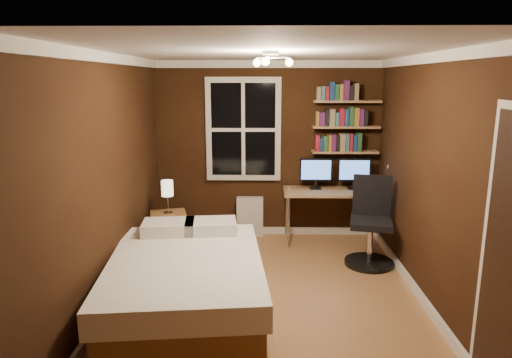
{
  "coord_description": "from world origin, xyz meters",
  "views": [
    {
      "loc": [
        -0.06,
        -4.38,
        2.25
      ],
      "look_at": [
        -0.14,
        0.45,
        1.19
      ],
      "focal_mm": 32.0,
      "sensor_mm": 36.0,
      "label": 1
    }
  ],
  "objects_px": {
    "desk": "(339,194)",
    "monitor_right": "(354,174)",
    "desk_lamp": "(389,176)",
    "bedside_lamp": "(168,197)",
    "monitor_left": "(316,174)",
    "nightstand": "(169,234)",
    "bed": "(186,282)",
    "radiator": "(250,217)",
    "office_chair": "(370,230)"
  },
  "relations": [
    {
      "from": "desk",
      "to": "monitor_right",
      "type": "distance_m",
      "value": 0.35
    },
    {
      "from": "desk_lamp",
      "to": "bedside_lamp",
      "type": "bearing_deg",
      "value": -170.91
    },
    {
      "from": "monitor_left",
      "to": "desk",
      "type": "bearing_deg",
      "value": -13.32
    },
    {
      "from": "nightstand",
      "to": "desk",
      "type": "relative_size",
      "value": 0.36
    },
    {
      "from": "nightstand",
      "to": "desk_lamp",
      "type": "relative_size",
      "value": 1.27
    },
    {
      "from": "nightstand",
      "to": "monitor_left",
      "type": "xyz_separation_m",
      "value": [
        1.95,
        0.64,
        0.68
      ]
    },
    {
      "from": "desk_lamp",
      "to": "bed",
      "type": "bearing_deg",
      "value": -142.1
    },
    {
      "from": "radiator",
      "to": "monitor_left",
      "type": "relative_size",
      "value": 1.25
    },
    {
      "from": "radiator",
      "to": "desk_lamp",
      "type": "xyz_separation_m",
      "value": [
        1.9,
        -0.3,
        0.67
      ]
    },
    {
      "from": "radiator",
      "to": "nightstand",
      "type": "bearing_deg",
      "value": -143.08
    },
    {
      "from": "bedside_lamp",
      "to": "desk",
      "type": "bearing_deg",
      "value": 13.94
    },
    {
      "from": "monitor_left",
      "to": "monitor_right",
      "type": "xyz_separation_m",
      "value": [
        0.53,
        0.0,
        0.0
      ]
    },
    {
      "from": "desk_lamp",
      "to": "office_chair",
      "type": "xyz_separation_m",
      "value": [
        -0.38,
        -0.7,
        -0.53
      ]
    },
    {
      "from": "bed",
      "to": "monitor_left",
      "type": "bearing_deg",
      "value": 48.7
    },
    {
      "from": "bed",
      "to": "radiator",
      "type": "relative_size",
      "value": 3.76
    },
    {
      "from": "radiator",
      "to": "monitor_left",
      "type": "xyz_separation_m",
      "value": [
        0.93,
        -0.13,
        0.67
      ]
    },
    {
      "from": "bedside_lamp",
      "to": "desk_lamp",
      "type": "height_order",
      "value": "desk_lamp"
    },
    {
      "from": "radiator",
      "to": "monitor_right",
      "type": "bearing_deg",
      "value": -4.96
    },
    {
      "from": "nightstand",
      "to": "office_chair",
      "type": "relative_size",
      "value": 0.51
    },
    {
      "from": "desk",
      "to": "desk_lamp",
      "type": "height_order",
      "value": "desk_lamp"
    },
    {
      "from": "desk",
      "to": "desk_lamp",
      "type": "bearing_deg",
      "value": -8.62
    },
    {
      "from": "bed",
      "to": "bedside_lamp",
      "type": "relative_size",
      "value": 4.98
    },
    {
      "from": "monitor_right",
      "to": "desk_lamp",
      "type": "bearing_deg",
      "value": -21.71
    },
    {
      "from": "bed",
      "to": "monitor_left",
      "type": "xyz_separation_m",
      "value": [
        1.49,
        2.09,
        0.66
      ]
    },
    {
      "from": "bed",
      "to": "radiator",
      "type": "height_order",
      "value": "bed"
    },
    {
      "from": "desk_lamp",
      "to": "desk",
      "type": "bearing_deg",
      "value": 171.38
    },
    {
      "from": "radiator",
      "to": "desk",
      "type": "height_order",
      "value": "desk"
    },
    {
      "from": "bedside_lamp",
      "to": "desk",
      "type": "relative_size",
      "value": 0.28
    },
    {
      "from": "radiator",
      "to": "desk_lamp",
      "type": "height_order",
      "value": "desk_lamp"
    },
    {
      "from": "monitor_right",
      "to": "desk_lamp",
      "type": "distance_m",
      "value": 0.48
    },
    {
      "from": "bed",
      "to": "radiator",
      "type": "distance_m",
      "value": 2.29
    },
    {
      "from": "monitor_right",
      "to": "bedside_lamp",
      "type": "bearing_deg",
      "value": -165.48
    },
    {
      "from": "bedside_lamp",
      "to": "radiator",
      "type": "height_order",
      "value": "bedside_lamp"
    },
    {
      "from": "bedside_lamp",
      "to": "monitor_right",
      "type": "xyz_separation_m",
      "value": [
        2.49,
        0.64,
        0.18
      ]
    },
    {
      "from": "bed",
      "to": "nightstand",
      "type": "height_order",
      "value": "bed"
    },
    {
      "from": "radiator",
      "to": "desk",
      "type": "distance_m",
      "value": 1.33
    },
    {
      "from": "bed",
      "to": "monitor_right",
      "type": "distance_m",
      "value": 2.98
    },
    {
      "from": "bed",
      "to": "desk",
      "type": "bearing_deg",
      "value": 42.07
    },
    {
      "from": "desk",
      "to": "monitor_right",
      "type": "height_order",
      "value": "monitor_right"
    },
    {
      "from": "monitor_right",
      "to": "office_chair",
      "type": "bearing_deg",
      "value": -86.15
    },
    {
      "from": "bed",
      "to": "office_chair",
      "type": "xyz_separation_m",
      "value": [
        2.08,
        1.22,
        0.13
      ]
    },
    {
      "from": "bedside_lamp",
      "to": "monitor_left",
      "type": "xyz_separation_m",
      "value": [
        1.95,
        0.64,
        0.18
      ]
    },
    {
      "from": "monitor_right",
      "to": "desk_lamp",
      "type": "xyz_separation_m",
      "value": [
        0.44,
        -0.18,
        0.0
      ]
    },
    {
      "from": "bedside_lamp",
      "to": "desk_lamp",
      "type": "distance_m",
      "value": 2.97
    },
    {
      "from": "bed",
      "to": "monitor_left",
      "type": "relative_size",
      "value": 4.71
    },
    {
      "from": "nightstand",
      "to": "desk",
      "type": "height_order",
      "value": "desk"
    },
    {
      "from": "monitor_right",
      "to": "desk_lamp",
      "type": "height_order",
      "value": "desk_lamp"
    },
    {
      "from": "desk",
      "to": "monitor_left",
      "type": "distance_m",
      "value": 0.44
    },
    {
      "from": "nightstand",
      "to": "radiator",
      "type": "xyz_separation_m",
      "value": [
        1.03,
        0.77,
        0.01
      ]
    },
    {
      "from": "desk",
      "to": "desk_lamp",
      "type": "xyz_separation_m",
      "value": [
        0.65,
        -0.1,
        0.28
      ]
    }
  ]
}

